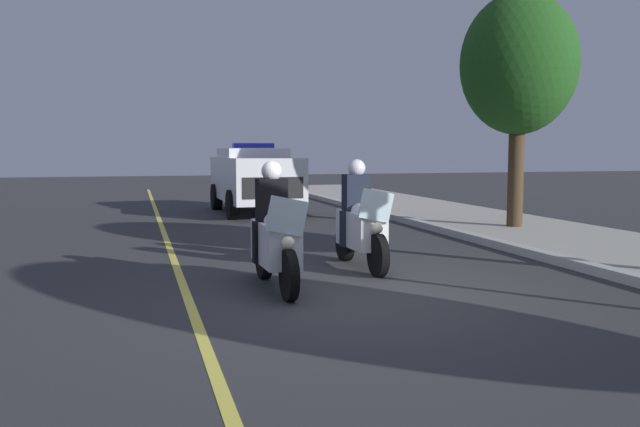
% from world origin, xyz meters
% --- Properties ---
extents(ground_plane, '(80.00, 80.00, 0.00)m').
position_xyz_m(ground_plane, '(0.00, 0.00, 0.00)').
color(ground_plane, '#333335').
extents(curb_strip, '(48.00, 0.24, 0.15)m').
position_xyz_m(curb_strip, '(0.00, 3.94, 0.07)').
color(curb_strip, '#B7B5AD').
rests_on(curb_strip, ground).
extents(lane_stripe_center, '(48.00, 0.12, 0.01)m').
position_xyz_m(lane_stripe_center, '(0.00, -2.10, 0.00)').
color(lane_stripe_center, '#E0D14C').
rests_on(lane_stripe_center, ground).
extents(police_motorcycle_lead_left, '(2.14, 0.57, 1.72)m').
position_xyz_m(police_motorcycle_lead_left, '(-0.85, -0.91, 0.70)').
color(police_motorcycle_lead_left, black).
rests_on(police_motorcycle_lead_left, ground).
extents(police_motorcycle_lead_right, '(2.14, 0.57, 1.72)m').
position_xyz_m(police_motorcycle_lead_right, '(-2.01, 0.70, 0.70)').
color(police_motorcycle_lead_right, black).
rests_on(police_motorcycle_lead_right, ground).
extents(police_suv, '(4.94, 2.16, 2.05)m').
position_xyz_m(police_suv, '(-11.37, 0.67, 1.07)').
color(police_suv, silver).
rests_on(police_suv, ground).
extents(tree_far_back, '(2.64, 2.64, 5.30)m').
position_xyz_m(tree_far_back, '(-5.65, 5.74, 3.77)').
color(tree_far_back, '#42301E').
rests_on(tree_far_back, sidewalk_strip).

